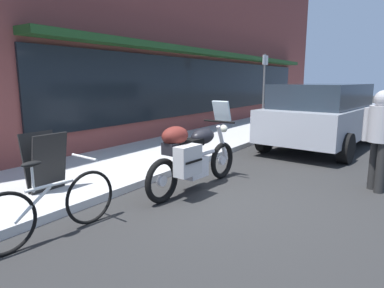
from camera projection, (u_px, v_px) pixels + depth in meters
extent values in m
plane|color=#282828|center=(218.00, 199.00, 5.09)|extent=(80.00, 80.00, 0.00)
cube|color=brown|center=(216.00, 24.00, 12.36)|extent=(22.05, 0.35, 7.57)
cube|color=black|center=(220.00, 86.00, 12.66)|extent=(15.43, 0.06, 1.80)
cube|color=#1E471E|center=(226.00, 55.00, 12.34)|extent=(15.43, 0.60, 0.16)
cube|color=#B5B5B5|center=(270.00, 122.00, 13.87)|extent=(30.00, 2.57, 0.12)
torus|color=black|center=(222.00, 160.00, 6.14)|extent=(0.67, 0.14, 0.66)
cylinder|color=silver|center=(222.00, 160.00, 6.14)|extent=(0.16, 0.07, 0.16)
torus|color=black|center=(162.00, 181.00, 4.90)|extent=(0.67, 0.14, 0.66)
cylinder|color=silver|center=(162.00, 181.00, 4.90)|extent=(0.16, 0.07, 0.16)
cube|color=silver|center=(194.00, 167.00, 5.47)|extent=(0.46, 0.33, 0.32)
cylinder|color=silver|center=(195.00, 156.00, 5.48)|extent=(1.04, 0.13, 0.06)
ellipsoid|color=black|center=(203.00, 136.00, 5.58)|extent=(0.54, 0.32, 0.26)
cube|color=black|center=(187.00, 144.00, 5.26)|extent=(0.62, 0.28, 0.11)
cube|color=black|center=(173.00, 148.00, 5.01)|extent=(0.29, 0.24, 0.18)
cylinder|color=silver|center=(222.00, 143.00, 6.08)|extent=(0.35, 0.09, 0.67)
cylinder|color=black|center=(219.00, 122.00, 5.91)|extent=(0.08, 0.62, 0.04)
cube|color=silver|center=(222.00, 111.00, 5.94)|extent=(0.17, 0.33, 0.35)
sphere|color=#EAEACC|center=(224.00, 128.00, 6.06)|extent=(0.14, 0.14, 0.14)
cube|color=#B4B4B4|center=(188.00, 160.00, 4.93)|extent=(0.45, 0.23, 0.44)
cube|color=black|center=(194.00, 161.00, 4.87)|extent=(0.37, 0.04, 0.03)
ellipsoid|color=#591E19|center=(175.00, 136.00, 5.01)|extent=(0.50, 0.35, 0.28)
torus|color=black|center=(90.00, 197.00, 4.19)|extent=(0.67, 0.09, 0.67)
torus|color=black|center=(5.00, 224.00, 3.41)|extent=(0.67, 0.09, 0.67)
cylinder|color=silver|center=(50.00, 185.00, 3.75)|extent=(0.56, 0.08, 0.04)
cylinder|color=silver|center=(33.00, 204.00, 3.62)|extent=(0.44, 0.07, 0.32)
cylinder|color=silver|center=(33.00, 179.00, 3.58)|extent=(0.03, 0.03, 0.30)
ellipsoid|color=black|center=(31.00, 164.00, 3.55)|extent=(0.23, 0.12, 0.06)
cylinder|color=silver|center=(84.00, 157.00, 4.05)|extent=(0.07, 0.48, 0.03)
cube|color=#9EA3AD|center=(324.00, 121.00, 8.87)|extent=(4.58, 2.32, 0.76)
cube|color=#232D38|center=(323.00, 96.00, 8.55)|extent=(3.15, 1.96, 0.57)
cube|color=#383838|center=(347.00, 124.00, 10.57)|extent=(0.34, 1.92, 0.24)
cylinder|color=black|center=(308.00, 126.00, 10.65)|extent=(0.68, 0.28, 0.66)
cylinder|color=black|center=(376.00, 132.00, 9.46)|extent=(0.68, 0.28, 0.66)
cylinder|color=black|center=(265.00, 139.00, 8.43)|extent=(0.68, 0.28, 0.66)
cylinder|color=black|center=(346.00, 148.00, 7.24)|extent=(0.68, 0.28, 0.66)
cylinder|color=black|center=(374.00, 165.00, 5.52)|extent=(0.14, 0.14, 0.80)
cylinder|color=black|center=(381.00, 168.00, 5.32)|extent=(0.14, 0.14, 0.80)
cylinder|color=#9E9EA3|center=(381.00, 124.00, 5.29)|extent=(0.48, 0.48, 0.57)
sphere|color=#9E9EA3|center=(384.00, 99.00, 5.22)|extent=(0.28, 0.28, 0.28)
cylinder|color=#9E9EA3|center=(366.00, 124.00, 5.47)|extent=(0.10, 0.10, 0.54)
cube|color=black|center=(49.00, 163.00, 5.00)|extent=(0.55, 0.18, 0.88)
cube|color=black|center=(41.00, 161.00, 5.12)|extent=(0.55, 0.18, 0.88)
cylinder|color=#59595B|center=(264.00, 91.00, 11.96)|extent=(0.07, 0.07, 2.53)
cube|color=silver|center=(265.00, 60.00, 11.75)|extent=(0.44, 0.02, 0.32)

